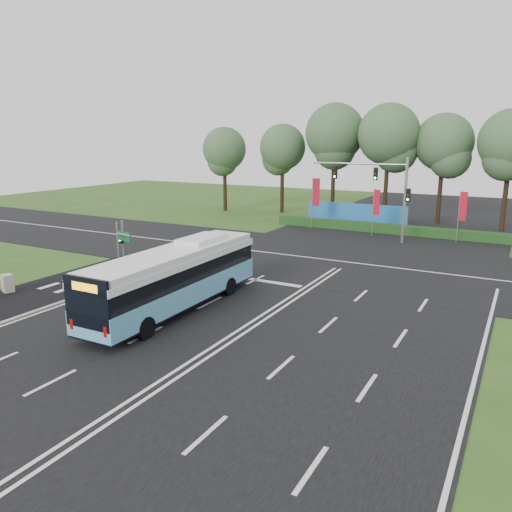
% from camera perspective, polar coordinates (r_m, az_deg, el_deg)
% --- Properties ---
extents(ground, '(120.00, 120.00, 0.00)m').
position_cam_1_polar(ground, '(24.76, 1.06, -6.64)').
color(ground, '#2A531B').
rests_on(ground, ground).
extents(road_main, '(20.00, 120.00, 0.04)m').
position_cam_1_polar(road_main, '(24.75, 1.06, -6.60)').
color(road_main, black).
rests_on(road_main, ground).
extents(road_cross, '(120.00, 14.00, 0.05)m').
position_cam_1_polar(road_cross, '(35.38, 10.12, -0.69)').
color(road_cross, black).
rests_on(road_cross, ground).
extents(bike_path, '(5.00, 18.00, 0.06)m').
position_cam_1_polar(bike_path, '(30.39, -23.21, -3.89)').
color(bike_path, black).
rests_on(bike_path, ground).
extents(kerb_strip, '(0.25, 18.00, 0.12)m').
position_cam_1_polar(kerb_strip, '(28.58, -20.22, -4.61)').
color(kerb_strip, gray).
rests_on(kerb_strip, ground).
extents(city_bus, '(2.65, 11.70, 3.35)m').
position_cam_1_polar(city_bus, '(25.15, -9.19, -2.46)').
color(city_bus, '#559FC6').
rests_on(city_bus, ground).
extents(pedestrian_signal, '(0.31, 0.43, 3.64)m').
position_cam_1_polar(pedestrian_signal, '(31.29, -14.97, 0.93)').
color(pedestrian_signal, gray).
rests_on(pedestrian_signal, ground).
extents(street_sign, '(1.38, 0.39, 3.62)m').
position_cam_1_polar(street_sign, '(30.63, -15.17, 1.27)').
color(street_sign, gray).
rests_on(street_sign, ground).
extents(utility_cabinet, '(0.77, 0.70, 1.05)m').
position_cam_1_polar(utility_cabinet, '(31.19, -26.52, -2.85)').
color(utility_cabinet, beige).
rests_on(utility_cabinet, ground).
extents(banner_flag_left, '(0.69, 0.29, 4.92)m').
position_cam_1_polar(banner_flag_left, '(47.78, 6.76, 6.88)').
color(banner_flag_left, gray).
rests_on(banner_flag_left, ground).
extents(banner_flag_mid, '(0.61, 0.18, 4.22)m').
position_cam_1_polar(banner_flag_mid, '(45.06, 13.52, 5.68)').
color(banner_flag_mid, gray).
rests_on(banner_flag_mid, ground).
extents(banner_flag_right, '(0.63, 0.22, 4.37)m').
position_cam_1_polar(banner_flag_right, '(43.84, 22.47, 4.96)').
color(banner_flag_right, gray).
rests_on(banner_flag_right, ground).
extents(traffic_light_gantry, '(8.41, 0.28, 7.00)m').
position_cam_1_polar(traffic_light_gantry, '(42.64, 14.37, 7.79)').
color(traffic_light_gantry, gray).
rests_on(traffic_light_gantry, ground).
extents(hedge, '(22.00, 1.20, 0.80)m').
position_cam_1_polar(hedge, '(47.09, 15.06, 2.99)').
color(hedge, '#1A3C15').
rests_on(hedge, ground).
extents(blue_hoarding, '(10.00, 0.30, 2.20)m').
position_cam_1_polar(blue_hoarding, '(50.41, 11.38, 4.64)').
color(blue_hoarding, '#1E65A5').
rests_on(blue_hoarding, ground).
extents(eucalyptus_row, '(41.20, 7.90, 12.21)m').
position_cam_1_polar(eucalyptus_row, '(53.46, 15.12, 12.60)').
color(eucalyptus_row, black).
rests_on(eucalyptus_row, ground).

